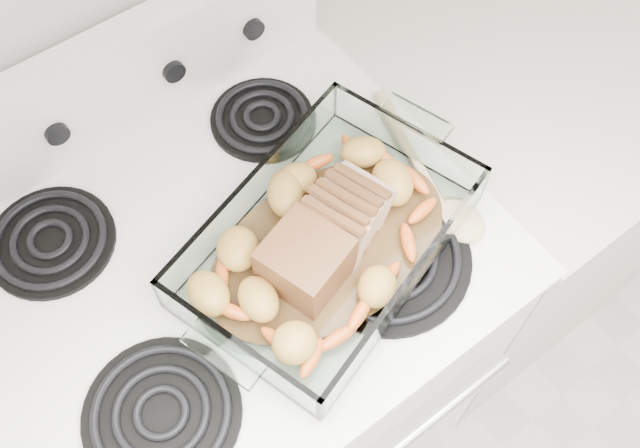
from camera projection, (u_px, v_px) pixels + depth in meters
electric_range at (246, 354)px, 1.45m from camera, size 0.78×0.70×1.12m
counter_right at (483, 192)px, 1.66m from camera, size 0.58×0.68×0.93m
baking_dish at (328, 243)px, 1.03m from camera, size 0.42×0.28×0.08m
pork_roast at (317, 242)px, 1.00m from camera, size 0.22×0.10×0.08m
roast_vegetables at (309, 222)px, 1.03m from camera, size 0.39×0.21×0.05m
wooden_spoon at (437, 189)px, 1.10m from camera, size 0.10×0.31×0.02m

